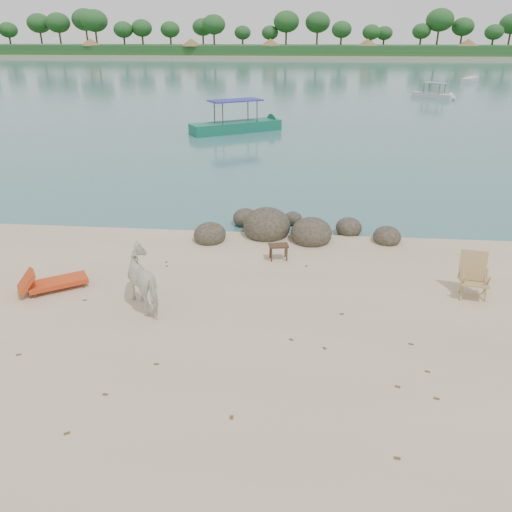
{
  "coord_description": "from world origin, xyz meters",
  "views": [
    {
      "loc": [
        1.07,
        -8.78,
        5.84
      ],
      "look_at": [
        0.06,
        2.0,
        1.0
      ],
      "focal_mm": 35.0,
      "sensor_mm": 36.0,
      "label": 1
    }
  ],
  "objects_px": {
    "cow": "(147,280)",
    "lounge_chair": "(57,280)",
    "boat_near": "(236,105)",
    "deck_chair": "(475,279)",
    "boulders": "(284,230)",
    "side_table": "(278,253)"
  },
  "relations": [
    {
      "from": "lounge_chair",
      "to": "boat_near",
      "type": "height_order",
      "value": "boat_near"
    },
    {
      "from": "cow",
      "to": "boat_near",
      "type": "relative_size",
      "value": 0.24
    },
    {
      "from": "boulders",
      "to": "cow",
      "type": "height_order",
      "value": "cow"
    },
    {
      "from": "cow",
      "to": "lounge_chair",
      "type": "xyz_separation_m",
      "value": [
        -2.49,
        0.59,
        -0.41
      ]
    },
    {
      "from": "cow",
      "to": "boat_near",
      "type": "distance_m",
      "value": 22.92
    },
    {
      "from": "side_table",
      "to": "lounge_chair",
      "type": "height_order",
      "value": "lounge_chair"
    },
    {
      "from": "deck_chair",
      "to": "side_table",
      "type": "bearing_deg",
      "value": 171.08
    },
    {
      "from": "boulders",
      "to": "side_table",
      "type": "relative_size",
      "value": 11.76
    },
    {
      "from": "deck_chair",
      "to": "boat_near",
      "type": "height_order",
      "value": "boat_near"
    },
    {
      "from": "side_table",
      "to": "lounge_chair",
      "type": "relative_size",
      "value": 0.31
    },
    {
      "from": "boat_near",
      "to": "deck_chair",
      "type": "bearing_deg",
      "value": -101.44
    },
    {
      "from": "cow",
      "to": "boulders",
      "type": "bearing_deg",
      "value": -163.59
    },
    {
      "from": "boulders",
      "to": "boat_near",
      "type": "bearing_deg",
      "value": 102.18
    },
    {
      "from": "boulders",
      "to": "cow",
      "type": "relative_size",
      "value": 3.96
    },
    {
      "from": "boulders",
      "to": "boat_near",
      "type": "height_order",
      "value": "boat_near"
    },
    {
      "from": "lounge_chair",
      "to": "cow",
      "type": "bearing_deg",
      "value": -47.42
    },
    {
      "from": "deck_chair",
      "to": "boat_near",
      "type": "relative_size",
      "value": 0.16
    },
    {
      "from": "boulders",
      "to": "side_table",
      "type": "height_order",
      "value": "boulders"
    },
    {
      "from": "deck_chair",
      "to": "boat_near",
      "type": "distance_m",
      "value": 23.43
    },
    {
      "from": "cow",
      "to": "boat_near",
      "type": "bearing_deg",
      "value": -129.29
    },
    {
      "from": "boulders",
      "to": "deck_chair",
      "type": "bearing_deg",
      "value": -37.76
    },
    {
      "from": "cow",
      "to": "side_table",
      "type": "distance_m",
      "value": 4.08
    }
  ]
}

